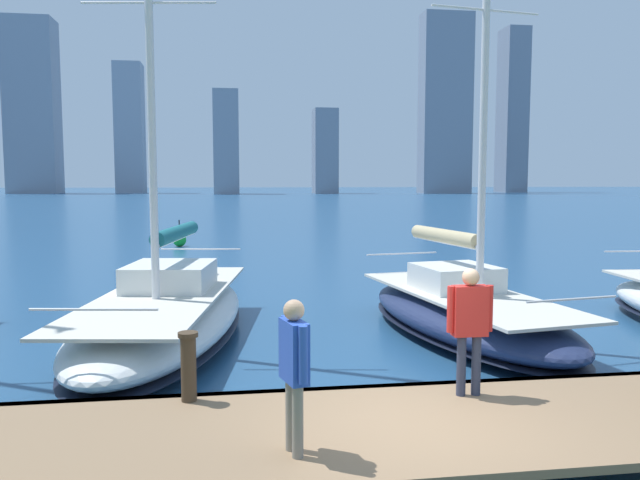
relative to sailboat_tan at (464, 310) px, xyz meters
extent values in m
plane|color=navy|center=(3.00, 6.01, -0.60)|extent=(600.00, 600.00, 0.00)
cube|color=#896B4C|center=(3.00, 6.01, -0.05)|extent=(28.00, 2.80, 0.10)
cube|color=#473828|center=(3.00, 4.69, -0.05)|extent=(28.00, 0.16, 0.10)
cylinder|color=#473828|center=(3.00, 4.86, -0.35)|extent=(0.28, 0.28, 0.50)
cube|color=gray|center=(-75.01, -156.68, 22.33)|extent=(6.50, 8.06, 45.88)
cube|color=gray|center=(-51.73, -147.11, 22.74)|extent=(13.08, 6.38, 46.69)
cube|color=gray|center=(-20.05, -149.63, 10.34)|extent=(6.07, 7.43, 21.90)
cube|color=gray|center=(5.56, -147.46, 12.25)|extent=(6.24, 10.49, 25.71)
cube|color=#929CAC|center=(31.08, -161.87, 16.61)|extent=(7.19, 8.18, 34.42)
cube|color=#8690A0|center=(55.36, -160.92, 21.89)|extent=(12.33, 9.24, 44.98)
cylinder|color=silver|center=(-5.90, -2.56, 0.92)|extent=(1.80, 0.16, 0.04)
ellipsoid|color=navy|center=(-0.01, 0.03, -0.14)|extent=(3.82, 7.78, 0.93)
ellipsoid|color=black|center=(-0.01, 0.03, -0.39)|extent=(3.83, 7.82, 0.10)
cube|color=beige|center=(-0.01, 0.03, 0.36)|extent=(3.20, 6.82, 0.06)
cube|color=silver|center=(0.06, -0.41, 0.67)|extent=(1.86, 1.87, 0.55)
cylinder|color=silver|center=(-0.09, 0.59, 5.31)|extent=(0.16, 0.16, 9.84)
cylinder|color=silver|center=(-0.09, 0.59, 6.29)|extent=(2.42, 0.42, 0.05)
cylinder|color=silver|center=(0.15, -0.96, 1.44)|extent=(0.59, 3.11, 0.12)
cylinder|color=#C6B284|center=(0.15, -0.96, 1.56)|extent=(0.75, 2.89, 0.32)
cylinder|color=silver|center=(-0.53, 3.42, 0.88)|extent=(1.75, 0.31, 0.04)
cylinder|color=silver|center=(0.50, -3.28, 0.88)|extent=(2.02, 0.35, 0.04)
ellipsoid|color=white|center=(6.50, -0.43, -0.09)|extent=(4.19, 9.17, 1.03)
ellipsoid|color=black|center=(6.50, -0.43, -0.37)|extent=(4.21, 9.21, 0.10)
cube|color=beige|center=(6.50, -0.43, 0.45)|extent=(3.52, 8.04, 0.06)
cube|color=silver|center=(6.42, -0.95, 0.76)|extent=(2.02, 2.18, 0.55)
cylinder|color=silver|center=(6.60, 0.23, 5.30)|extent=(0.16, 0.16, 9.63)
cylinder|color=silver|center=(6.60, 0.23, 6.26)|extent=(2.60, 0.44, 0.05)
cylinder|color=silver|center=(6.32, -1.61, 1.53)|extent=(0.67, 3.68, 0.12)
cylinder|color=#19606B|center=(6.32, -1.61, 1.65)|extent=(0.83, 3.42, 0.32)
cylinder|color=silver|center=(7.11, 3.59, 0.97)|extent=(1.87, 0.32, 0.04)
cylinder|color=silver|center=(5.91, -4.36, 0.97)|extent=(2.16, 0.37, 0.04)
cylinder|color=gray|center=(4.50, 6.58, 0.38)|extent=(0.12, 0.12, 0.78)
cylinder|color=gray|center=(4.45, 6.77, 0.38)|extent=(0.12, 0.12, 0.78)
cube|color=#284CB7|center=(4.48, 6.67, 1.10)|extent=(0.29, 0.47, 0.64)
cylinder|color=#284CB7|center=(4.54, 6.43, 1.12)|extent=(0.09, 0.09, 0.59)
cylinder|color=#284CB7|center=(4.41, 6.92, 1.12)|extent=(0.09, 0.09, 0.59)
sphere|color=tan|center=(4.48, 6.67, 1.53)|extent=(0.22, 0.22, 0.22)
cylinder|color=#2D3347|center=(2.09, 5.22, 0.40)|extent=(0.12, 0.12, 0.81)
cylinder|color=#2D3347|center=(1.89, 5.23, 0.40)|extent=(0.12, 0.12, 0.81)
cube|color=red|center=(1.99, 5.23, 1.14)|extent=(0.46, 0.20, 0.67)
cylinder|color=red|center=(2.25, 5.22, 1.17)|extent=(0.10, 0.10, 0.62)
cylinder|color=red|center=(1.73, 5.23, 1.17)|extent=(0.10, 0.10, 0.62)
sphere|color=tan|center=(1.99, 5.23, 1.59)|extent=(0.23, 0.23, 0.23)
cylinder|color=#423323|center=(5.67, 4.91, 0.42)|extent=(0.20, 0.20, 0.85)
cylinder|color=#423323|center=(5.67, 4.91, 0.88)|extent=(0.26, 0.26, 0.06)
sphere|color=green|center=(7.70, -20.22, -0.25)|extent=(0.70, 0.70, 0.70)
cylinder|color=black|center=(7.70, -20.22, 0.45)|extent=(0.06, 0.06, 0.70)
camera|label=1|loc=(5.13, 12.95, 2.86)|focal=35.00mm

